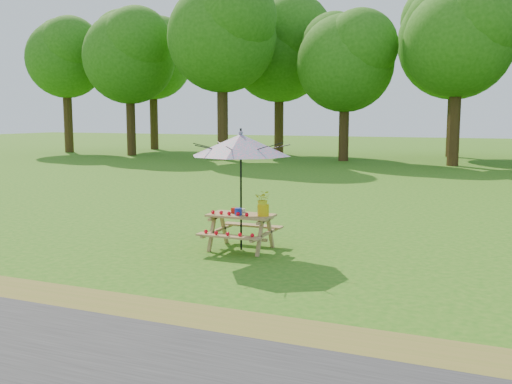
% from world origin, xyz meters
% --- Properties ---
extents(ground, '(120.00, 120.00, 0.00)m').
position_xyz_m(ground, '(0.00, 0.00, 0.00)').
color(ground, '#266813').
rests_on(ground, ground).
extents(drygrass_strip, '(120.00, 1.20, 0.01)m').
position_xyz_m(drygrass_strip, '(0.00, -2.80, 0.00)').
color(drygrass_strip, olive).
rests_on(drygrass_strip, ground).
extents(treeline, '(60.00, 12.00, 16.00)m').
position_xyz_m(treeline, '(0.00, 22.00, 8.00)').
color(treeline, '#236010').
rests_on(treeline, ground).
extents(picnic_table, '(1.20, 1.32, 0.67)m').
position_xyz_m(picnic_table, '(-1.79, 0.86, 0.33)').
color(picnic_table, '#A28449').
rests_on(picnic_table, ground).
extents(patio_umbrella, '(2.12, 2.12, 2.25)m').
position_xyz_m(patio_umbrella, '(-1.79, 0.86, 1.95)').
color(patio_umbrella, black).
rests_on(patio_umbrella, ground).
extents(produce_bins, '(0.27, 0.43, 0.13)m').
position_xyz_m(produce_bins, '(-1.86, 0.88, 0.72)').
color(produce_bins, '#B7190E').
rests_on(produce_bins, picnic_table).
extents(tomatoes_row, '(0.77, 0.13, 0.07)m').
position_xyz_m(tomatoes_row, '(-1.94, 0.68, 0.71)').
color(tomatoes_row, red).
rests_on(tomatoes_row, picnic_table).
extents(flower_bucket, '(0.32, 0.29, 0.47)m').
position_xyz_m(flower_bucket, '(-1.35, 0.85, 0.92)').
color(flower_bucket, yellow).
rests_on(flower_bucket, picnic_table).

